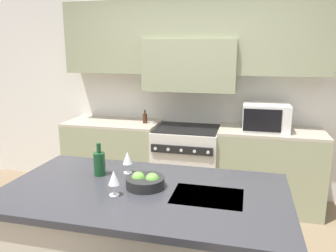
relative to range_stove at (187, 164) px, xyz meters
name	(u,v)px	position (x,y,z in m)	size (l,w,h in m)	color
back_cabinetry	(192,71)	(0.00, 0.27, 1.12)	(10.00, 0.46, 2.70)	silver
back_counter	(187,162)	(0.00, 0.02, 0.01)	(3.12, 0.62, 0.94)	gray
range_stove	(187,164)	(0.00, 0.00, 0.00)	(0.77, 0.70, 0.92)	beige
microwave	(266,117)	(0.90, 0.02, 0.63)	(0.51, 0.44, 0.30)	silver
kitchen_island	(145,252)	(0.06, -1.87, 0.01)	(1.88, 1.02, 0.93)	beige
wine_bottle	(99,163)	(-0.33, -1.70, 0.57)	(0.08, 0.08, 0.24)	#194723
wine_glass_near	(114,179)	(-0.09, -2.00, 0.59)	(0.07, 0.07, 0.17)	white
wine_glass_far	(127,159)	(-0.15, -1.62, 0.59)	(0.07, 0.07, 0.17)	white
fruit_bowl	(145,181)	(0.06, -1.83, 0.51)	(0.26, 0.26, 0.10)	black
oil_bottle_on_counter	(145,118)	(-0.54, 0.03, 0.55)	(0.06, 0.06, 0.17)	#422314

